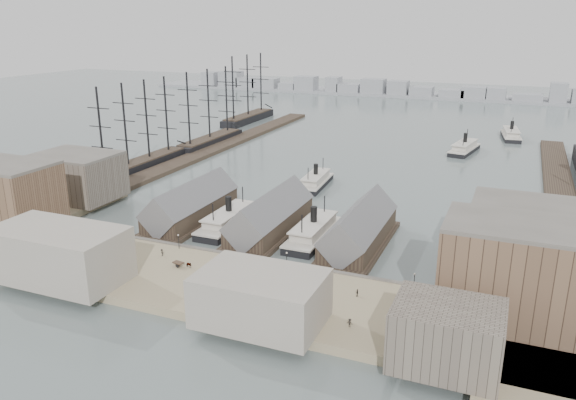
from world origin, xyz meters
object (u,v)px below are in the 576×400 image
at_px(horse_cart_right, 261,288).
at_px(tram, 441,303).
at_px(horse_cart_left, 102,240).
at_px(ferry_docked_west, 229,220).
at_px(horse_cart_center, 185,264).

bearing_deg(horse_cart_right, tram, -65.25).
bearing_deg(tram, horse_cart_right, -179.35).
relative_size(tram, horse_cart_left, 2.09).
distance_m(ferry_docked_west, tram, 71.69).
relative_size(ferry_docked_west, horse_cart_left, 5.75).
bearing_deg(horse_cart_left, tram, -67.63).
xyz_separation_m(ferry_docked_west, horse_cart_right, (27.61, -36.85, 0.42)).
bearing_deg(tram, horse_cart_left, 169.53).
relative_size(ferry_docked_west, horse_cart_center, 5.74).
bearing_deg(horse_cart_right, ferry_docked_west, 52.21).
bearing_deg(tram, horse_cart_center, 173.09).
height_order(ferry_docked_west, tram, ferry_docked_west).
relative_size(ferry_docked_west, tram, 2.75).
distance_m(tram, horse_cart_left, 87.31).
relative_size(tram, horse_cart_right, 2.15).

